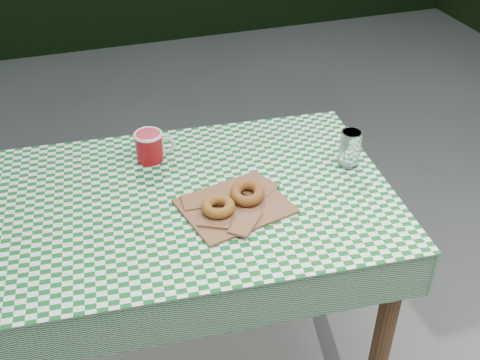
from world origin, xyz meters
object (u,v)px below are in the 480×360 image
object	(u,v)px
paper_bag	(235,205)
drinking_glass	(350,149)
table	(200,289)
coffee_mug	(149,147)

from	to	relation	value
paper_bag	drinking_glass	world-z (taller)	drinking_glass
table	paper_bag	xyz separation A→B (m)	(0.10, -0.09, 0.39)
table	coffee_mug	distance (m)	0.49
table	paper_bag	world-z (taller)	paper_bag
paper_bag	drinking_glass	xyz separation A→B (m)	(0.40, 0.10, 0.05)
paper_bag	coffee_mug	bearing A→B (deg)	119.53
drinking_glass	table	bearing A→B (deg)	-178.72
coffee_mug	table	bearing A→B (deg)	-62.66
coffee_mug	drinking_glass	bearing A→B (deg)	-13.52
coffee_mug	drinking_glass	size ratio (longest dim) A/B	1.43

